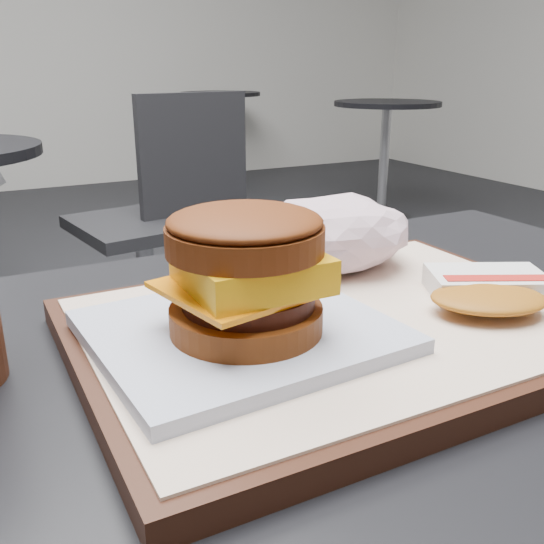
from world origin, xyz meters
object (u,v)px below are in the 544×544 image
Objects in this scene: crumpled_wrapper at (335,233)px; serving_tray at (341,328)px; breakfast_sandwich at (245,287)px; neighbor_chair at (161,208)px; hash_brown at (488,290)px.

serving_tray is at bearing -120.34° from crumpled_wrapper.
breakfast_sandwich is (-0.08, -0.01, 0.05)m from serving_tray.
neighbor_chair is (0.44, 1.60, -0.32)m from breakfast_sandwich.
neighbor_chair is at bearing 78.57° from crumpled_wrapper.
crumpled_wrapper is 0.16× the size of neighbor_chair.
neighbor_chair is (0.36, 1.59, -0.27)m from serving_tray.
neighbor_chair reaches higher than serving_tray.
neighbor_chair is (0.30, 1.49, -0.31)m from crumpled_wrapper.
hash_brown is 0.15× the size of neighbor_chair.
serving_tray is at bearing 5.45° from breakfast_sandwich.
crumpled_wrapper reaches higher than hash_brown.
crumpled_wrapper is at bearing 37.32° from breakfast_sandwich.
neighbor_chair reaches higher than crumpled_wrapper.
hash_brown is 0.93× the size of crumpled_wrapper.
hash_brown is 1.67m from neighbor_chair.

